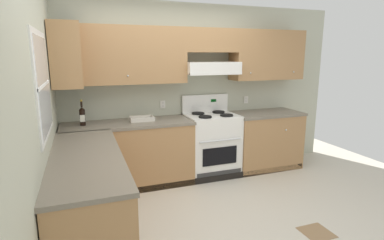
% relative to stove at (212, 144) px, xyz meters
% --- Properties ---
extents(ground_plane, '(7.04, 7.04, 0.00)m').
position_rel_stove_xyz_m(ground_plane, '(-0.57, -1.25, -0.48)').
color(ground_plane, beige).
extents(floor_accent_tile, '(0.30, 0.30, 0.01)m').
position_rel_stove_xyz_m(floor_accent_tile, '(0.38, -1.86, -0.48)').
color(floor_accent_tile, olive).
rests_on(floor_accent_tile, ground_plane).
extents(wall_back, '(4.68, 0.57, 2.55)m').
position_rel_stove_xyz_m(wall_back, '(-0.16, 0.27, 1.00)').
color(wall_back, '#B7BAA3').
rests_on(wall_back, ground_plane).
extents(wall_left, '(0.47, 4.00, 2.55)m').
position_rel_stove_xyz_m(wall_left, '(-2.16, -1.03, 0.87)').
color(wall_left, '#B7BAA3').
rests_on(wall_left, ground_plane).
extents(counter_back_run, '(3.60, 0.65, 0.91)m').
position_rel_stove_xyz_m(counter_back_run, '(-0.39, -0.01, -0.03)').
color(counter_back_run, '#A87A4C').
rests_on(counter_back_run, ground_plane).
extents(counter_left_run, '(0.63, 1.91, 0.91)m').
position_rel_stove_xyz_m(counter_left_run, '(-1.81, -1.26, -0.03)').
color(counter_left_run, '#A87A4C').
rests_on(counter_left_run, ground_plane).
extents(stove, '(0.76, 0.62, 1.20)m').
position_rel_stove_xyz_m(stove, '(0.00, 0.00, 0.00)').
color(stove, white).
rests_on(stove, ground_plane).
extents(wine_bottle, '(0.07, 0.08, 0.34)m').
position_rel_stove_xyz_m(wine_bottle, '(-1.82, 0.02, 0.56)').
color(wine_bottle, black).
rests_on(wine_bottle, counter_back_run).
extents(bowl, '(0.33, 0.21, 0.06)m').
position_rel_stove_xyz_m(bowl, '(-1.05, 0.04, 0.45)').
color(bowl, beige).
rests_on(bowl, counter_back_run).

